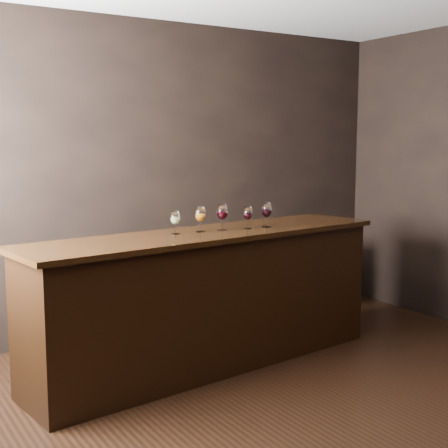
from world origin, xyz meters
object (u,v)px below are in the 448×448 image
glass_red_b (248,213)px  glass_red_c (267,210)px  glass_red_a (222,212)px  bar_counter (209,302)px  glass_white (175,218)px  glass_amber (200,215)px  back_bar_shelf (231,281)px

glass_red_b → glass_red_c: size_ratio=0.90×
glass_red_a → glass_red_b: size_ratio=1.16×
bar_counter → glass_red_c: 0.86m
bar_counter → glass_white: (-0.27, 0.04, 0.66)m
bar_counter → glass_amber: bearing=137.3°
bar_counter → glass_amber: size_ratio=15.09×
glass_amber → glass_white: bearing=-179.7°
glass_red_c → glass_red_a: bearing=176.0°
bar_counter → glass_red_a: (0.13, 0.01, 0.68)m
bar_counter → glass_amber: (-0.05, 0.04, 0.67)m
glass_white → glass_red_c: (0.79, -0.05, 0.02)m
back_bar_shelf → glass_red_a: (-0.65, -0.89, 0.79)m
back_bar_shelf → glass_red_b: (-0.43, -0.91, 0.77)m
back_bar_shelf → glass_red_b: glass_red_b is taller
glass_red_c → glass_red_b: bearing=177.9°
bar_counter → back_bar_shelf: bearing=42.4°
glass_red_c → bar_counter: bearing=178.2°
glass_red_a → glass_red_b: bearing=-5.6°
glass_amber → glass_red_c: 0.58m
back_bar_shelf → glass_amber: glass_amber is taller
glass_red_b → glass_white: bearing=175.8°
bar_counter → glass_amber: 0.68m
glass_white → glass_red_b: bearing=-4.2°
glass_red_b → glass_red_c: glass_red_c is taller
glass_red_a → glass_red_c: 0.40m
glass_amber → glass_red_a: 0.18m
glass_white → glass_red_b: (0.61, -0.05, 0.00)m
glass_amber → back_bar_shelf: bearing=46.3°
back_bar_shelf → glass_red_c: size_ratio=11.08×
back_bar_shelf → glass_red_b: bearing=-115.0°
bar_counter → glass_white: size_ratio=16.67×
glass_red_b → back_bar_shelf: bearing=65.0°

